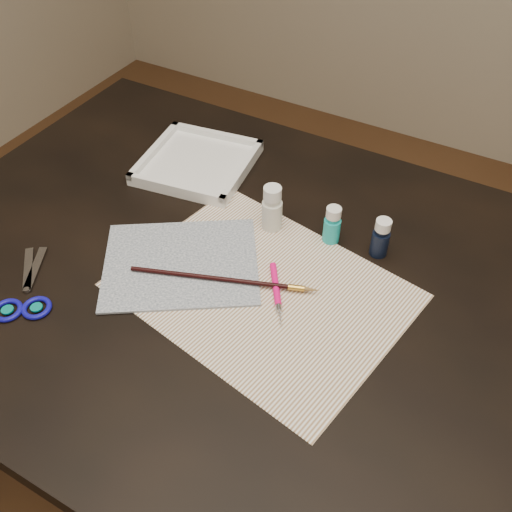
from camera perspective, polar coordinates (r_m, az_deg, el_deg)
The scene contains 11 objects.
ground at distance 1.61m, azimuth 0.00°, elevation -20.95°, with size 3.50×3.50×0.02m, color #422614.
table at distance 1.27m, azimuth 0.00°, elevation -13.76°, with size 1.30×0.90×0.75m, color black.
paper at distance 0.95m, azimuth 0.70°, elevation -3.44°, with size 0.45×0.34×0.00m, color white.
canvas at distance 1.00m, azimuth -7.53°, elevation -0.71°, with size 0.27×0.21×0.00m, color #15253B.
paint_bottle_white at distance 1.04m, azimuth 1.62°, elevation 4.82°, with size 0.04×0.04×0.09m, color silver.
paint_bottle_cyan at distance 1.02m, azimuth 7.63°, elevation 3.12°, with size 0.03×0.03×0.07m, color #1AB1B5.
paint_bottle_navy at distance 1.01m, azimuth 12.37°, elevation 1.82°, with size 0.03×0.03×0.08m, color black.
paintbrush at distance 0.96m, azimuth -3.19°, elevation -2.34°, with size 0.32×0.01×0.01m, color black, non-canonical shape.
craft_knife at distance 0.94m, azimuth 2.10°, elevation -3.84°, with size 0.14×0.01×0.01m, color #F60A72, non-canonical shape.
scissors at distance 1.03m, azimuth -22.20°, elevation -2.51°, with size 0.19×0.09×0.01m, color silver, non-canonical shape.
palette_tray at distance 1.21m, azimuth -5.88°, elevation 9.32°, with size 0.22×0.22×0.03m, color white.
Camera 1 is at (0.33, -0.58, 1.46)m, focal length 40.00 mm.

